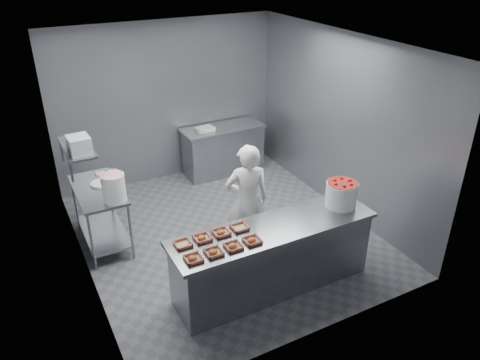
# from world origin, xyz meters

# --- Properties ---
(floor) EXTENTS (4.50, 4.50, 0.00)m
(floor) POSITION_xyz_m (0.00, 0.00, 0.00)
(floor) COLOR #4C4C51
(floor) RESTS_ON ground
(ceiling) EXTENTS (4.50, 4.50, 0.00)m
(ceiling) POSITION_xyz_m (0.00, 0.00, 2.80)
(ceiling) COLOR white
(ceiling) RESTS_ON wall_back
(wall_back) EXTENTS (4.00, 0.04, 2.80)m
(wall_back) POSITION_xyz_m (0.00, 2.25, 1.40)
(wall_back) COLOR slate
(wall_back) RESTS_ON ground
(wall_left) EXTENTS (0.04, 4.50, 2.80)m
(wall_left) POSITION_xyz_m (-2.00, 0.00, 1.40)
(wall_left) COLOR slate
(wall_left) RESTS_ON ground
(wall_right) EXTENTS (0.04, 4.50, 2.80)m
(wall_right) POSITION_xyz_m (2.00, 0.00, 1.40)
(wall_right) COLOR slate
(wall_right) RESTS_ON ground
(service_counter) EXTENTS (2.60, 0.70, 0.90)m
(service_counter) POSITION_xyz_m (0.00, -1.35, 0.45)
(service_counter) COLOR slate
(service_counter) RESTS_ON ground
(prep_table) EXTENTS (0.60, 1.20, 0.90)m
(prep_table) POSITION_xyz_m (-1.65, 0.60, 0.59)
(prep_table) COLOR slate
(prep_table) RESTS_ON ground
(back_counter) EXTENTS (1.50, 0.60, 0.90)m
(back_counter) POSITION_xyz_m (0.90, 1.90, 0.45)
(back_counter) COLOR slate
(back_counter) RESTS_ON ground
(wall_shelf) EXTENTS (0.35, 0.90, 0.03)m
(wall_shelf) POSITION_xyz_m (-1.82, 0.60, 1.55)
(wall_shelf) COLOR slate
(wall_shelf) RESTS_ON wall_left
(tray_0) EXTENTS (0.19, 0.18, 0.06)m
(tray_0) POSITION_xyz_m (-1.11, -1.50, 0.92)
(tray_0) COLOR tan
(tray_0) RESTS_ON service_counter
(tray_1) EXTENTS (0.19, 0.18, 0.06)m
(tray_1) POSITION_xyz_m (-0.87, -1.50, 0.92)
(tray_1) COLOR tan
(tray_1) RESTS_ON service_counter
(tray_2) EXTENTS (0.19, 0.18, 0.06)m
(tray_2) POSITION_xyz_m (-0.63, -1.50, 0.92)
(tray_2) COLOR tan
(tray_2) RESTS_ON service_counter
(tray_3) EXTENTS (0.19, 0.18, 0.06)m
(tray_3) POSITION_xyz_m (-0.39, -1.50, 0.92)
(tray_3) COLOR tan
(tray_3) RESTS_ON service_counter
(tray_4) EXTENTS (0.19, 0.18, 0.04)m
(tray_4) POSITION_xyz_m (-1.10, -1.20, 0.92)
(tray_4) COLOR tan
(tray_4) RESTS_ON service_counter
(tray_5) EXTENTS (0.19, 0.18, 0.06)m
(tray_5) POSITION_xyz_m (-0.87, -1.20, 0.92)
(tray_5) COLOR tan
(tray_5) RESTS_ON service_counter
(tray_6) EXTENTS (0.19, 0.18, 0.06)m
(tray_6) POSITION_xyz_m (-0.63, -1.20, 0.92)
(tray_6) COLOR tan
(tray_6) RESTS_ON service_counter
(tray_7) EXTENTS (0.19, 0.18, 0.04)m
(tray_7) POSITION_xyz_m (-0.38, -1.20, 0.92)
(tray_7) COLOR tan
(tray_7) RESTS_ON service_counter
(worker) EXTENTS (0.68, 0.55, 1.63)m
(worker) POSITION_xyz_m (0.08, -0.52, 0.81)
(worker) COLOR white
(worker) RESTS_ON ground
(strawberry_tub) EXTENTS (0.40, 0.40, 0.33)m
(strawberry_tub) POSITION_xyz_m (1.01, -1.32, 1.08)
(strawberry_tub) COLOR white
(strawberry_tub) RESTS_ON service_counter
(glaze_bucket) EXTENTS (0.31, 0.30, 0.46)m
(glaze_bucket) POSITION_xyz_m (-1.51, 0.16, 1.10)
(glaze_bucket) COLOR white
(glaze_bucket) RESTS_ON prep_table
(bucket_lid) EXTENTS (0.33, 0.33, 0.02)m
(bucket_lid) POSITION_xyz_m (-1.57, 0.71, 0.91)
(bucket_lid) COLOR white
(bucket_lid) RESTS_ON prep_table
(rag) EXTENTS (0.14, 0.12, 0.02)m
(rag) POSITION_xyz_m (-1.51, 1.04, 0.91)
(rag) COLOR #CCB28C
(rag) RESTS_ON prep_table
(appliance) EXTENTS (0.27, 0.31, 0.22)m
(appliance) POSITION_xyz_m (-1.82, 0.36, 1.68)
(appliance) COLOR gray
(appliance) RESTS_ON wall_shelf
(paper_stack) EXTENTS (0.30, 0.22, 0.06)m
(paper_stack) POSITION_xyz_m (0.55, 1.90, 0.93)
(paper_stack) COLOR silver
(paper_stack) RESTS_ON back_counter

